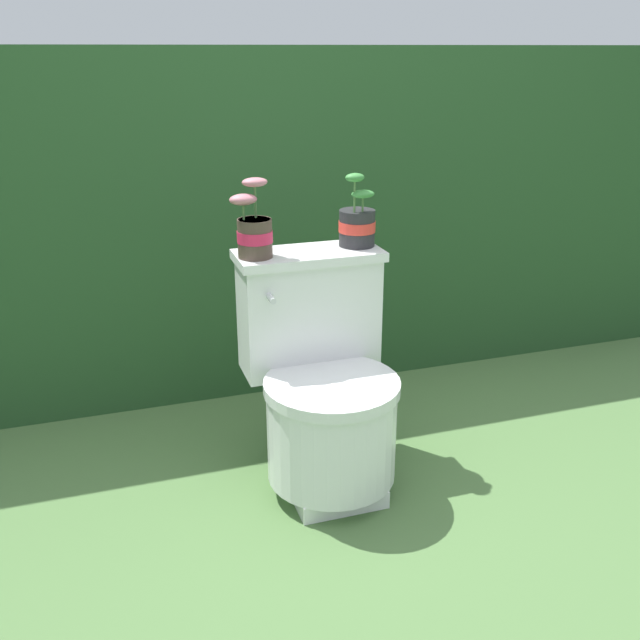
# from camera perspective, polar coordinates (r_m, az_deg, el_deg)

# --- Properties ---
(ground_plane) EXTENTS (12.00, 12.00, 0.00)m
(ground_plane) POSITION_cam_1_polar(r_m,az_deg,el_deg) (2.46, 2.55, -13.37)
(ground_plane) COLOR #4C703D
(hedge_backdrop) EXTENTS (3.89, 0.97, 1.39)m
(hedge_backdrop) POSITION_cam_1_polar(r_m,az_deg,el_deg) (3.33, -5.13, 8.98)
(hedge_backdrop) COLOR #234723
(hedge_backdrop) RESTS_ON ground
(toilet) EXTENTS (0.48, 0.57, 0.76)m
(toilet) POSITION_cam_1_polar(r_m,az_deg,el_deg) (2.35, 0.26, -5.45)
(toilet) COLOR silver
(toilet) RESTS_ON ground
(potted_plant_left) EXTENTS (0.13, 0.11, 0.25)m
(potted_plant_left) POSITION_cam_1_polar(r_m,az_deg,el_deg) (2.26, -5.31, 7.11)
(potted_plant_left) COLOR #47382D
(potted_plant_left) RESTS_ON toilet
(potted_plant_midleft) EXTENTS (0.12, 0.12, 0.25)m
(potted_plant_midleft) POSITION_cam_1_polar(r_m,az_deg,el_deg) (2.39, 2.99, 7.70)
(potted_plant_midleft) COLOR #262628
(potted_plant_midleft) RESTS_ON toilet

